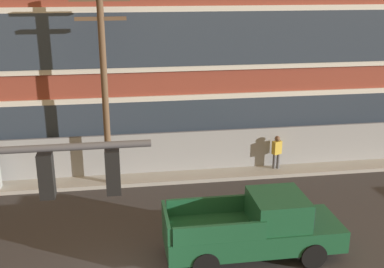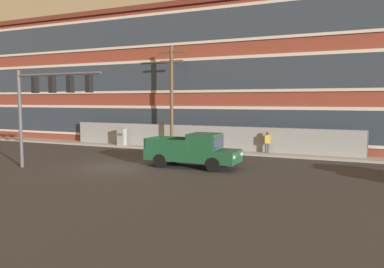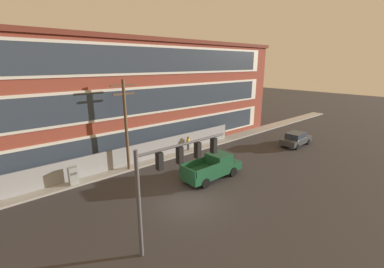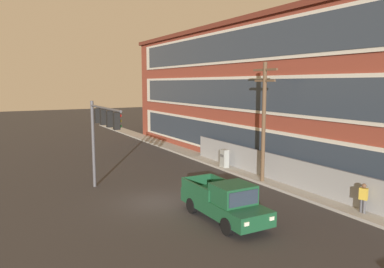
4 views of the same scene
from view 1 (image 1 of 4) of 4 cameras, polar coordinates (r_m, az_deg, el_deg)
The scene contains 6 objects.
sidewalk_building_side at distance 21.20m, azimuth -8.82°, elevation -5.14°, with size 80.00×1.88×0.16m, color #9E9B93.
brick_mill_building at distance 26.21m, azimuth -13.70°, elevation 12.16°, with size 48.88×11.68×11.76m.
chain_link_fence at distance 21.12m, azimuth -4.16°, elevation -2.35°, with size 23.59×0.06×1.97m.
pickup_truck_dark_green at distance 15.33m, azimuth 7.68°, elevation -10.97°, with size 5.54×2.07×2.00m.
utility_pole_near_corner at distance 19.32m, azimuth -10.36°, elevation 6.14°, with size 2.28×0.26×8.07m.
pedestrian_near_cabinet at distance 21.79m, azimuth 10.00°, elevation -2.02°, with size 0.46×0.38×1.69m.
Camera 1 is at (0.25, -11.04, 8.33)m, focal length 45.00 mm.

